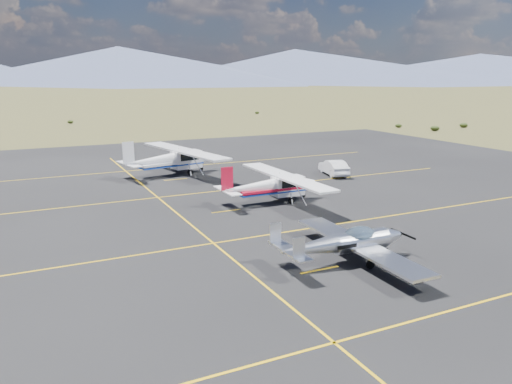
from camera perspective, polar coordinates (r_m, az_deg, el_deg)
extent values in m
plane|color=#383D1C|center=(27.25, 8.57, -5.26)|extent=(1600.00, 1600.00, 0.00)
cube|color=black|center=(32.99, 1.71, -1.81)|extent=(72.00, 72.00, 0.02)
cube|color=silver|center=(24.23, 11.66, -5.90)|extent=(1.69, 9.07, 0.12)
ellipsoid|color=#99BFD8|center=(24.08, 11.72, -4.82)|extent=(1.67, 0.99, 0.82)
cube|color=silver|center=(22.25, 3.87, -6.64)|extent=(0.78, 3.03, 0.06)
cube|color=silver|center=(21.12, 4.95, -6.48)|extent=(0.55, 0.07, 1.00)
cube|color=silver|center=(22.96, 2.25, -4.79)|extent=(0.55, 0.07, 1.00)
cylinder|color=black|center=(25.36, 14.56, -6.56)|extent=(0.34, 0.10, 0.34)
cylinder|color=black|center=(23.40, 12.94, -8.09)|extent=(0.40, 0.12, 0.40)
cylinder|color=black|center=(25.22, 9.62, -6.34)|extent=(0.40, 0.12, 0.40)
cube|color=white|center=(34.77, 3.65, 0.71)|extent=(2.16, 1.15, 1.32)
cube|color=white|center=(34.53, 3.39, 1.79)|extent=(1.66, 10.76, 0.14)
cube|color=black|center=(34.71, 3.66, 1.15)|extent=(1.58, 1.18, 0.54)
cube|color=red|center=(34.19, 1.81, 0.35)|extent=(4.90, 1.20, 0.18)
cube|color=red|center=(32.55, -3.32, 1.51)|extent=(0.83, 0.08, 1.56)
cube|color=white|center=(32.72, -3.31, 0.18)|extent=(0.77, 3.13, 0.06)
cylinder|color=black|center=(35.61, 5.39, -0.42)|extent=(0.35, 0.10, 0.35)
cylinder|color=black|center=(33.96, 4.07, -1.01)|extent=(0.43, 0.13, 0.43)
cylinder|color=black|center=(35.68, 2.40, -0.28)|extent=(0.43, 0.13, 0.43)
cube|color=white|center=(44.85, -7.96, 3.71)|extent=(2.73, 1.78, 1.55)
cube|color=white|center=(44.62, -8.25, 4.69)|extent=(4.19, 12.70, 0.16)
cube|color=black|center=(44.80, -7.98, 4.12)|extent=(2.06, 1.69, 0.63)
cube|color=white|center=(44.18, -9.64, 3.35)|extent=(5.88, 2.42, 0.21)
cube|color=white|center=(42.36, -14.38, 4.35)|extent=(0.97, 0.27, 1.83)
cube|color=white|center=(42.51, -14.31, 3.13)|extent=(1.55, 3.76, 0.07)
cylinder|color=black|center=(45.76, -6.30, 2.68)|extent=(0.43, 0.19, 0.41)
cylinder|color=black|center=(43.82, -7.54, 2.23)|extent=(0.52, 0.24, 0.50)
cylinder|color=black|center=(45.90, -9.04, 2.69)|extent=(0.52, 0.24, 0.50)
imported|color=white|center=(44.06, 8.86, 2.80)|extent=(2.29, 4.27, 1.33)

